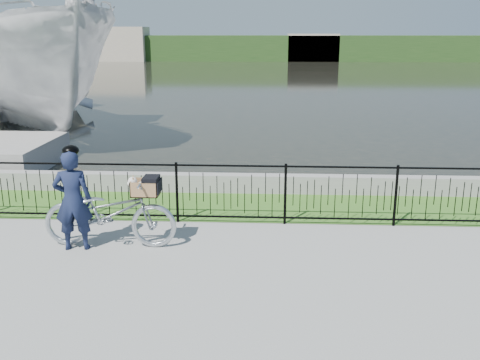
{
  "coord_description": "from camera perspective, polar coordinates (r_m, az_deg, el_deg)",
  "views": [
    {
      "loc": [
        0.65,
        -7.78,
        3.45
      ],
      "look_at": [
        0.2,
        1.0,
        1.0
      ],
      "focal_mm": 40.0,
      "sensor_mm": 36.0,
      "label": 1
    }
  ],
  "objects": [
    {
      "name": "cyclist",
      "position": [
        8.99,
        -17.42,
        -1.93
      ],
      "size": [
        0.66,
        0.48,
        1.73
      ],
      "color": "#131B36",
      "rests_on": "ground"
    },
    {
      "name": "fence",
      "position": [
        9.83,
        -0.98,
        -1.43
      ],
      "size": [
        14.0,
        0.06,
        1.15
      ],
      "primitive_type": null,
      "color": "black",
      "rests_on": "ground"
    },
    {
      "name": "ground",
      "position": [
        8.54,
        -1.7,
        -8.27
      ],
      "size": [
        120.0,
        120.0,
        0.0
      ],
      "primitive_type": "plane",
      "color": "gray",
      "rests_on": "ground"
    },
    {
      "name": "far_treeline",
      "position": [
        67.81,
        2.46,
        13.89
      ],
      "size": [
        120.0,
        6.0,
        3.0
      ],
      "primitive_type": "cube",
      "color": "#27451A",
      "rests_on": "ground"
    },
    {
      "name": "water",
      "position": [
        40.93,
        2.05,
        10.71
      ],
      "size": [
        120.0,
        120.0,
        0.0
      ],
      "primitive_type": "plane",
      "color": "black",
      "rests_on": "ground"
    },
    {
      "name": "bicycle_rig",
      "position": [
        9.04,
        -13.66,
        -3.38
      ],
      "size": [
        2.19,
        0.76,
        1.22
      ],
      "color": "#ACB2B8",
      "rests_on": "ground"
    },
    {
      "name": "quay_wall",
      "position": [
        11.86,
        -0.32,
        -0.35
      ],
      "size": [
        60.0,
        0.3,
        0.4
      ],
      "primitive_type": "cube",
      "color": "gray",
      "rests_on": "ground"
    },
    {
      "name": "grass_strip",
      "position": [
        10.96,
        -0.62,
        -2.76
      ],
      "size": [
        60.0,
        2.0,
        0.01
      ],
      "primitive_type": "cube",
      "color": "#3B6A21",
      "rests_on": "ground"
    },
    {
      "name": "far_building_left",
      "position": [
        68.39,
        -13.29,
        13.94
      ],
      "size": [
        8.0,
        4.0,
        4.0
      ],
      "primitive_type": "cube",
      "color": "#AB9F89",
      "rests_on": "ground"
    },
    {
      "name": "far_building_right",
      "position": [
        66.52,
        7.77,
        13.82
      ],
      "size": [
        6.0,
        3.0,
        3.2
      ],
      "primitive_type": "cube",
      "color": "#AB9F89",
      "rests_on": "ground"
    },
    {
      "name": "boat_near",
      "position": [
        19.6,
        -21.98,
        10.99
      ],
      "size": [
        10.41,
        11.43,
        6.16
      ],
      "color": "silver",
      "rests_on": "water"
    }
  ]
}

